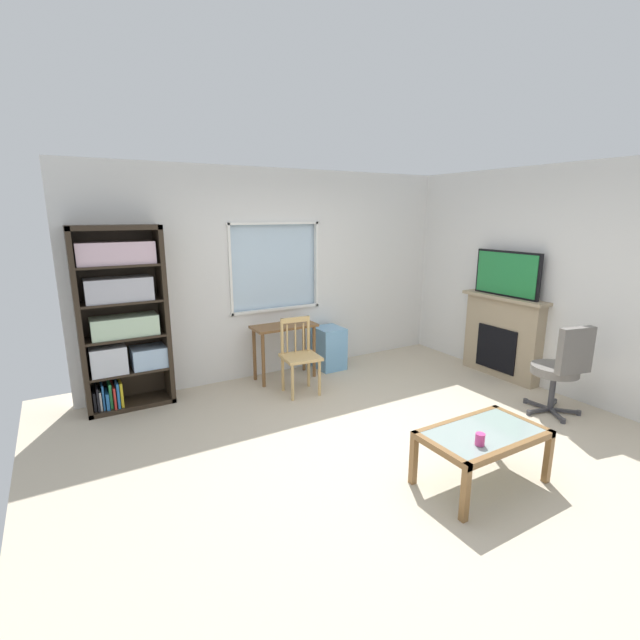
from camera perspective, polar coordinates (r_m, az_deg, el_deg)
ground at (r=4.53m, az=7.47°, el=-14.63°), size 6.03×5.51×0.02m
wall_back_with_window at (r=5.99m, az=-5.45°, el=5.78°), size 5.03×0.15×2.65m
wall_right at (r=6.00m, az=27.80°, el=4.39°), size 0.12×4.71×2.65m
bookshelf at (r=5.28m, az=-23.80°, el=0.37°), size 0.90×0.38×1.99m
desk_under_window at (r=5.79m, az=-4.54°, el=-2.02°), size 0.82×0.38×0.72m
wooden_chair at (r=5.36m, az=-2.61°, el=-4.47°), size 0.46×0.44×0.90m
plastic_drawer_unit at (r=6.24m, az=1.16°, el=-3.55°), size 0.35×0.40×0.58m
fireplace at (r=6.34m, az=22.01°, el=-1.91°), size 0.26×1.17×1.07m
tv at (r=6.17m, az=22.58°, el=5.42°), size 0.06×0.92×0.57m
office_chair at (r=5.36m, az=28.30°, el=-5.12°), size 0.58×0.60×1.00m
coffee_table at (r=3.87m, az=19.90°, el=-13.99°), size 0.99×0.58×0.45m
sippy_cup at (r=3.61m, az=19.59°, el=-14.03°), size 0.07×0.07×0.09m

